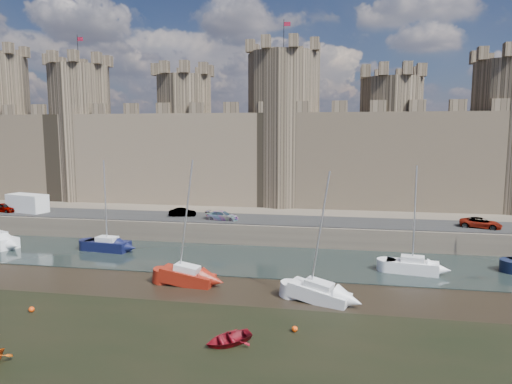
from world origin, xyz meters
TOP-DOWN VIEW (x-y plane):
  - ground at (0.00, 0.00)m, footprint 160.00×160.00m
  - water_channel at (0.00, 24.00)m, footprint 160.00×12.00m
  - quay at (0.00, 60.00)m, footprint 160.00×60.00m
  - road at (0.00, 34.00)m, footprint 160.00×7.00m
  - castle at (-0.64, 48.00)m, footprint 108.50×11.00m
  - car_0 at (-35.39, 33.08)m, footprint 4.13×2.52m
  - car_1 at (-9.72, 34.25)m, footprint 3.67×1.80m
  - car_2 at (-3.89, 32.71)m, footprint 4.26×1.97m
  - car_3 at (27.03, 33.31)m, footprint 4.96×3.39m
  - van at (-32.13, 33.50)m, footprint 6.31×3.73m
  - sailboat_1 at (-15.50, 24.69)m, footprint 5.42×2.62m
  - sailboat_2 at (17.81, 22.16)m, footprint 5.08×2.65m
  - sailboat_4 at (-2.64, 15.21)m, footprint 5.00×2.33m
  - sailboat_5 at (9.21, 13.11)m, footprint 5.30×3.42m
  - dinghy_4 at (3.78, 4.38)m, footprint 3.78×3.57m
  - buoy_1 at (-12.27, 6.98)m, footprint 0.43×0.43m
  - buoy_3 at (7.81, 7.06)m, footprint 0.42×0.42m

SIDE VIEW (x-z plane):
  - ground at x=0.00m, z-range 0.00..0.00m
  - water_channel at x=0.00m, z-range 0.00..0.08m
  - buoy_3 at x=7.81m, z-range 0.00..0.42m
  - buoy_1 at x=-12.27m, z-range 0.00..0.43m
  - dinghy_4 at x=3.78m, z-range 0.00..0.64m
  - sailboat_5 at x=9.21m, z-range -4.57..6.09m
  - sailboat_4 at x=-2.64m, z-range -4.85..6.47m
  - sailboat_1 at x=-15.50m, z-range -4.41..6.04m
  - sailboat_2 at x=17.81m, z-range -4.39..6.05m
  - quay at x=0.00m, z-range 0.00..2.50m
  - road at x=0.00m, z-range 2.50..2.60m
  - car_1 at x=-9.72m, z-range 2.50..3.66m
  - car_2 at x=-3.89m, z-range 2.50..3.71m
  - car_3 at x=27.03m, z-range 2.50..3.76m
  - car_0 at x=-35.39m, z-range 2.50..3.82m
  - van at x=-32.13m, z-range 2.50..5.08m
  - castle at x=-0.64m, z-range -2.83..26.17m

